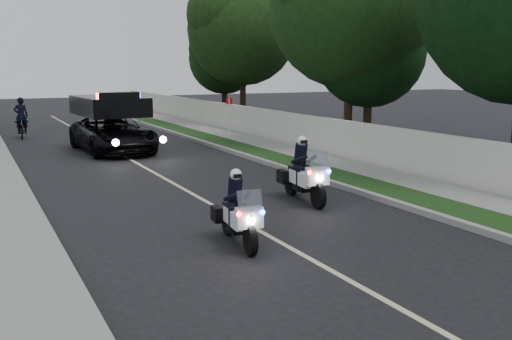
# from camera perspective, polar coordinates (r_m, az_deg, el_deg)

# --- Properties ---
(ground) EXTENTS (120.00, 120.00, 0.00)m
(ground) POSITION_cam_1_polar(r_m,az_deg,el_deg) (10.78, 5.68, -8.81)
(ground) COLOR black
(ground) RESTS_ON ground
(curb_right) EXTENTS (0.20, 60.00, 0.15)m
(curb_right) POSITION_cam_1_polar(r_m,az_deg,el_deg) (21.21, 0.80, 0.82)
(curb_right) COLOR gray
(curb_right) RESTS_ON ground
(grass_verge) EXTENTS (1.20, 60.00, 0.16)m
(grass_verge) POSITION_cam_1_polar(r_m,az_deg,el_deg) (21.54, 2.46, 0.96)
(grass_verge) COLOR #193814
(grass_verge) RESTS_ON ground
(sidewalk_right) EXTENTS (1.40, 60.00, 0.16)m
(sidewalk_right) POSITION_cam_1_polar(r_m,az_deg,el_deg) (22.18, 5.40, 1.19)
(sidewalk_right) COLOR gray
(sidewalk_right) RESTS_ON ground
(property_wall) EXTENTS (0.22, 60.00, 1.50)m
(property_wall) POSITION_cam_1_polar(r_m,az_deg,el_deg) (22.63, 7.59, 3.04)
(property_wall) COLOR beige
(property_wall) RESTS_ON ground
(curb_left) EXTENTS (0.20, 60.00, 0.15)m
(curb_left) POSITION_cam_1_polar(r_m,az_deg,el_deg) (18.99, -21.81, -1.00)
(curb_left) COLOR gray
(curb_left) RESTS_ON ground
(lane_marking) EXTENTS (0.12, 50.00, 0.01)m
(lane_marking) POSITION_cam_1_polar(r_m,az_deg,el_deg) (19.72, -9.86, -0.24)
(lane_marking) COLOR #BFB78C
(lane_marking) RESTS_ON ground
(police_moto_left) EXTENTS (0.83, 1.83, 1.50)m
(police_moto_left) POSITION_cam_1_polar(r_m,az_deg,el_deg) (11.75, -1.74, -7.18)
(police_moto_left) COLOR silver
(police_moto_left) RESTS_ON ground
(police_moto_right) EXTENTS (0.91, 2.07, 1.71)m
(police_moto_right) POSITION_cam_1_polar(r_m,az_deg,el_deg) (15.41, 4.62, -3.03)
(police_moto_right) COLOR white
(police_moto_right) RESTS_ON ground
(police_suv) EXTENTS (2.83, 5.58, 2.65)m
(police_suv) POSITION_cam_1_polar(r_m,az_deg,el_deg) (24.87, -13.64, 1.73)
(police_suv) COLOR black
(police_suv) RESTS_ON ground
(bicycle) EXTENTS (0.76, 1.83, 0.93)m
(bicycle) POSITION_cam_1_polar(r_m,az_deg,el_deg) (31.04, -21.68, 2.91)
(bicycle) COLOR black
(bicycle) RESTS_ON ground
(cyclist) EXTENTS (0.68, 0.49, 1.78)m
(cyclist) POSITION_cam_1_polar(r_m,az_deg,el_deg) (31.04, -21.68, 2.91)
(cyclist) COLOR black
(cyclist) RESTS_ON ground
(sign_post) EXTENTS (0.40, 0.40, 2.04)m
(sign_post) POSITION_cam_1_polar(r_m,az_deg,el_deg) (28.67, -2.58, 3.07)
(sign_post) COLOR #A30B0D
(sign_post) RESTS_ON ground
(tree_right_b) EXTENTS (7.57, 7.57, 11.51)m
(tree_right_b) POSITION_cam_1_polar(r_m,az_deg,el_deg) (25.82, 8.82, 2.19)
(tree_right_b) COLOR #1B3E14
(tree_right_b) RESTS_ON ground
(tree_right_c) EXTENTS (6.28, 6.28, 7.95)m
(tree_right_c) POSITION_cam_1_polar(r_m,az_deg,el_deg) (26.05, 10.64, 2.21)
(tree_right_c) COLOR black
(tree_right_c) RESTS_ON ground
(tree_right_d) EXTENTS (7.73, 7.73, 10.79)m
(tree_right_d) POSITION_cam_1_polar(r_m,az_deg,el_deg) (35.42, -1.27, 4.41)
(tree_right_d) COLOR #1D3C14
(tree_right_d) RESTS_ON ground
(tree_right_e) EXTENTS (5.83, 5.83, 7.68)m
(tree_right_e) POSITION_cam_1_polar(r_m,az_deg,el_deg) (39.07, -3.05, 4.93)
(tree_right_e) COLOR #143510
(tree_right_e) RESTS_ON ground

